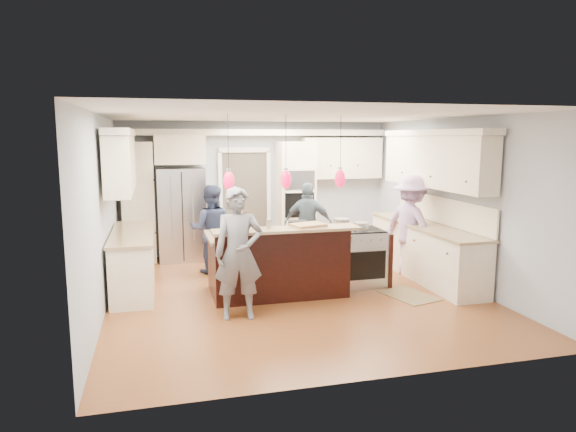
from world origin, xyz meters
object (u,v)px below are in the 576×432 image
(island_range, at_px, (360,257))
(person_bar_end, at_px, (239,254))
(person_far_left, at_px, (211,229))
(refrigerator, at_px, (182,214))
(kitchen_island, at_px, (277,262))

(island_range, distance_m, person_bar_end, 2.43)
(person_bar_end, bearing_deg, island_range, 30.42)
(island_range, height_order, person_far_left, person_far_left)
(refrigerator, height_order, kitchen_island, refrigerator)
(kitchen_island, bearing_deg, refrigerator, 116.88)
(refrigerator, height_order, person_bar_end, refrigerator)
(island_range, bearing_deg, person_far_left, 148.38)
(refrigerator, xyz_separation_m, person_bar_end, (0.56, -3.54, -0.02))
(refrigerator, distance_m, island_range, 3.71)
(person_bar_end, bearing_deg, kitchen_island, 57.07)
(kitchen_island, height_order, person_far_left, person_far_left)
(refrigerator, xyz_separation_m, person_far_left, (0.45, -1.10, -0.12))
(refrigerator, height_order, island_range, refrigerator)
(island_range, height_order, person_bar_end, person_bar_end)
(refrigerator, xyz_separation_m, kitchen_island, (1.30, -2.57, -0.41))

